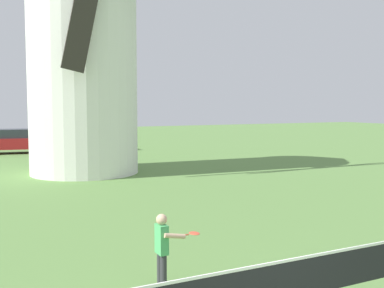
# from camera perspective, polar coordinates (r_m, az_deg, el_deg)

# --- Properties ---
(windmill) EXTENTS (10.59, 5.58, 14.95)m
(windmill) POSITION_cam_1_polar(r_m,az_deg,el_deg) (22.28, -13.15, 14.07)
(windmill) COLOR white
(windmill) RESTS_ON ground_plane
(tennis_net) EXTENTS (5.16, 0.06, 1.10)m
(tennis_net) POSITION_cam_1_polar(r_m,az_deg,el_deg) (6.69, 8.14, -16.69)
(tennis_net) COLOR black
(tennis_net) RESTS_ON ground_plane
(player_far) EXTENTS (0.73, 0.51, 1.27)m
(player_far) POSITION_cam_1_polar(r_m,az_deg,el_deg) (8.29, -3.52, -12.14)
(player_far) COLOR #333338
(player_far) RESTS_ON ground_plane
(parked_car_red) EXTENTS (4.51, 2.39, 1.56)m
(parked_car_red) POSITION_cam_1_polar(r_m,az_deg,el_deg) (32.41, -20.75, 0.37)
(parked_car_red) COLOR red
(parked_car_red) RESTS_ON ground_plane
(parked_car_cream) EXTENTS (4.55, 2.17, 1.56)m
(parked_car_cream) POSITION_cam_1_polar(r_m,az_deg,el_deg) (32.75, -12.05, 0.61)
(parked_car_cream) COLOR silver
(parked_car_cream) RESTS_ON ground_plane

